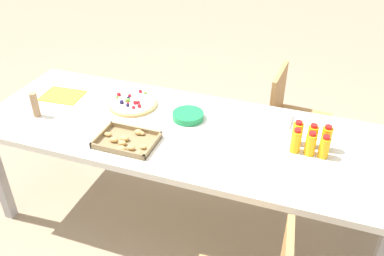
% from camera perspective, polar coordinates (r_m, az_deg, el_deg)
% --- Properties ---
extents(ground_plane, '(12.00, 12.00, 0.00)m').
position_cam_1_polar(ground_plane, '(2.86, -1.14, -12.55)').
color(ground_plane, gray).
extents(party_table, '(2.41, 0.87, 0.74)m').
position_cam_1_polar(party_table, '(2.42, -1.31, -1.31)').
color(party_table, silver).
rests_on(party_table, ground_plane).
extents(chair_near_left, '(0.42, 0.42, 0.83)m').
position_cam_1_polar(chair_near_left, '(3.06, 13.59, 1.70)').
color(chair_near_left, '#B7844C').
rests_on(chair_near_left, ground_plane).
extents(juice_bottle_0, '(0.06, 0.06, 0.15)m').
position_cam_1_polar(juice_bottle_0, '(2.30, 18.03, -1.38)').
color(juice_bottle_0, '#FAAF14').
rests_on(juice_bottle_0, party_table).
extents(juice_bottle_1, '(0.05, 0.05, 0.14)m').
position_cam_1_polar(juice_bottle_1, '(2.31, 16.25, -1.10)').
color(juice_bottle_1, '#F9AE14').
rests_on(juice_bottle_1, party_table).
extents(juice_bottle_2, '(0.06, 0.06, 0.14)m').
position_cam_1_polar(juice_bottle_2, '(2.30, 14.32, -0.71)').
color(juice_bottle_2, '#FBAD14').
rests_on(juice_bottle_2, party_table).
extents(juice_bottle_3, '(0.05, 0.05, 0.13)m').
position_cam_1_polar(juice_bottle_3, '(2.25, 17.81, -2.50)').
color(juice_bottle_3, '#F8AB14').
rests_on(juice_bottle_3, party_table).
extents(juice_bottle_4, '(0.06, 0.06, 0.14)m').
position_cam_1_polar(juice_bottle_4, '(2.25, 16.05, -2.08)').
color(juice_bottle_4, '#F9AF14').
rests_on(juice_bottle_4, party_table).
extents(juice_bottle_5, '(0.05, 0.05, 0.14)m').
position_cam_1_polar(juice_bottle_5, '(2.24, 14.14, -1.76)').
color(juice_bottle_5, '#F8AE14').
rests_on(juice_bottle_5, party_table).
extents(fruit_pizza, '(0.31, 0.31, 0.05)m').
position_cam_1_polar(fruit_pizza, '(2.64, -8.19, 3.38)').
color(fruit_pizza, tan).
rests_on(fruit_pizza, party_table).
extents(snack_tray, '(0.33, 0.24, 0.04)m').
position_cam_1_polar(snack_tray, '(2.29, -8.99, -1.80)').
color(snack_tray, olive).
rests_on(snack_tray, party_table).
extents(plate_stack, '(0.19, 0.19, 0.04)m').
position_cam_1_polar(plate_stack, '(2.48, -0.55, 1.71)').
color(plate_stack, '#1E8C4C').
rests_on(plate_stack, party_table).
extents(napkin_stack, '(0.15, 0.15, 0.02)m').
position_cam_1_polar(napkin_stack, '(2.51, 11.89, 1.18)').
color(napkin_stack, white).
rests_on(napkin_stack, party_table).
extents(cardboard_tube, '(0.04, 0.04, 0.15)m').
position_cam_1_polar(cardboard_tube, '(2.65, -20.86, 3.02)').
color(cardboard_tube, '#9E7A56').
rests_on(cardboard_tube, party_table).
extents(paper_folder, '(0.27, 0.22, 0.01)m').
position_cam_1_polar(paper_folder, '(2.86, -17.46, 4.30)').
color(paper_folder, yellow).
rests_on(paper_folder, party_table).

